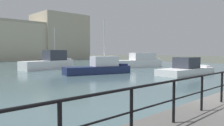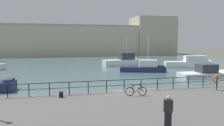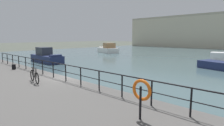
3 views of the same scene
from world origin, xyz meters
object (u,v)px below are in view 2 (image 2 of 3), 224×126
(life_ring_stand, at_px, (217,80))
(standing_person, at_px, (168,111))
(moored_white_yacht, at_px, (144,67))
(moored_blue_motorboat, at_px, (190,63))
(moored_green_narrowboat, at_px, (123,61))
(parked_bicycle, at_px, (136,91))
(mooring_bollard, at_px, (61,95))
(moored_small_launch, at_px, (207,73))
(harbor_building, at_px, (99,40))

(life_ring_stand, xyz_separation_m, standing_person, (-8.25, -6.65, -0.11))
(moored_white_yacht, xyz_separation_m, standing_person, (-8.37, -24.64, 0.96))
(moored_blue_motorboat, height_order, standing_person, standing_person)
(moored_green_narrowboat, bearing_deg, parked_bicycle, -113.41)
(moored_blue_motorboat, bearing_deg, mooring_bollard, -125.95)
(parked_bicycle, xyz_separation_m, life_ring_stand, (7.75, 0.27, 0.59))
(moored_small_launch, xyz_separation_m, parked_bicycle, (-14.75, -10.87, 0.60))
(moored_green_narrowboat, height_order, mooring_bollard, moored_green_narrowboat)
(harbor_building, height_order, standing_person, harbor_building)
(moored_green_narrowboat, distance_m, standing_person, 35.69)
(standing_person, bearing_deg, moored_green_narrowboat, 23.01)
(moored_blue_motorboat, xyz_separation_m, parked_bicycle, (-19.11, -21.78, 0.31))
(harbor_building, height_order, moored_blue_motorboat, harbor_building)
(moored_white_yacht, bearing_deg, moored_green_narrowboat, 111.70)
(life_ring_stand, distance_m, standing_person, 10.60)
(moored_green_narrowboat, height_order, moored_blue_motorboat, moored_green_narrowboat)
(moored_green_narrowboat, xyz_separation_m, standing_person, (-7.34, -34.92, 0.67))
(mooring_bollard, bearing_deg, moored_white_yacht, 51.55)
(moored_blue_motorboat, relative_size, parked_bicycle, 5.48)
(moored_small_launch, relative_size, parked_bicycle, 4.64)
(moored_blue_motorboat, bearing_deg, parked_bicycle, -117.11)
(harbor_building, relative_size, parked_bicycle, 42.27)
(mooring_bollard, bearing_deg, harbor_building, 78.33)
(moored_small_launch, height_order, life_ring_stand, life_ring_stand)
(moored_white_yacht, distance_m, parked_bicycle, 19.88)
(mooring_bollard, bearing_deg, standing_person, -52.81)
(parked_bicycle, xyz_separation_m, mooring_bollard, (-5.97, 0.82, -0.17))
(moored_green_narrowboat, height_order, life_ring_stand, moored_green_narrowboat)
(harbor_building, height_order, life_ring_stand, harbor_building)
(parked_bicycle, relative_size, mooring_bollard, 4.00)
(moored_green_narrowboat, height_order, standing_person, moored_green_narrowboat)
(moored_blue_motorboat, relative_size, standing_person, 5.70)
(moored_blue_motorboat, relative_size, mooring_bollard, 21.91)
(moored_green_narrowboat, bearing_deg, harbor_building, 79.40)
(life_ring_stand, bearing_deg, moored_small_launch, 56.58)
(parked_bicycle, relative_size, life_ring_stand, 1.26)
(moored_white_yacht, bearing_deg, moored_small_launch, -31.03)
(moored_small_launch, bearing_deg, parked_bicycle, -140.29)
(moored_blue_motorboat, height_order, mooring_bollard, moored_blue_motorboat)
(moored_blue_motorboat, xyz_separation_m, standing_person, (-19.61, -28.17, 0.78))
(parked_bicycle, bearing_deg, moored_green_narrowboat, 85.37)
(parked_bicycle, distance_m, mooring_bollard, 6.03)
(moored_green_narrowboat, height_order, moored_white_yacht, moored_white_yacht)
(harbor_building, bearing_deg, moored_blue_motorboat, -74.65)
(harbor_building, relative_size, standing_person, 43.98)
(parked_bicycle, distance_m, standing_person, 6.43)
(moored_small_launch, xyz_separation_m, life_ring_stand, (-7.00, -10.61, 1.18))
(moored_small_launch, distance_m, standing_person, 23.06)
(moored_white_yacht, height_order, parked_bicycle, moored_white_yacht)
(harbor_building, bearing_deg, mooring_bollard, -101.67)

